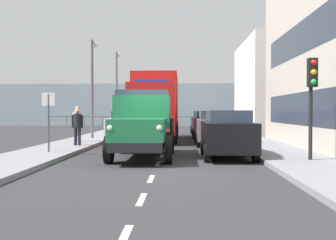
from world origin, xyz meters
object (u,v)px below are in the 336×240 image
car_navy_kerbside_3 (203,122)px  car_white_oppositeside_0 (127,125)px  pedestrian_strolling (77,124)px  traffic_light_near (312,86)px  car_grey_kerbside_1 (215,127)px  lamp_post_promenade (93,79)px  lamp_post_far (117,84)px  street_sign (48,112)px  truck_vintage_green (142,126)px  lorry_cargo_red (156,105)px  car_maroon_kerbside_2 (208,124)px  pedestrian_couple_a (78,121)px  car_black_kerbside_near (227,133)px

car_navy_kerbside_3 → car_white_oppositeside_0: size_ratio=0.92×
car_white_oppositeside_0 → pedestrian_strolling: 5.09m
traffic_light_near → car_grey_kerbside_1: bearing=-71.7°
lamp_post_promenade → lamp_post_far: lamp_post_far is taller
street_sign → lamp_post_promenade: bearing=-88.9°
traffic_light_near → truck_vintage_green: bearing=-14.6°
lorry_cargo_red → pedestrian_strolling: 6.18m
car_navy_kerbside_3 → car_maroon_kerbside_2: bearing=90.0°
car_grey_kerbside_1 → lamp_post_promenade: lamp_post_promenade is taller
pedestrian_strolling → pedestrian_couple_a: 2.48m
lorry_cargo_red → lamp_post_far: lamp_post_far is taller
truck_vintage_green → lamp_post_promenade: lamp_post_promenade is taller
car_maroon_kerbside_2 → street_sign: 12.40m
car_black_kerbside_near → car_maroon_kerbside_2: (0.00, -10.97, 0.00)m
car_navy_kerbside_3 → pedestrian_couple_a: pedestrian_couple_a is taller
car_navy_kerbside_3 → car_white_oppositeside_0: bearing=59.4°
car_white_oppositeside_0 → pedestrian_couple_a: size_ratio=2.58×
car_navy_kerbside_3 → lamp_post_promenade: size_ratio=0.75×
pedestrian_couple_a → car_white_oppositeside_0: bearing=-132.0°
lorry_cargo_red → car_white_oppositeside_0: (1.64, 0.36, -1.18)m
car_navy_kerbside_3 → pedestrian_couple_a: size_ratio=2.37×
pedestrian_couple_a → lamp_post_promenade: lamp_post_promenade is taller
car_navy_kerbside_3 → car_white_oppositeside_0: 9.44m
car_grey_kerbside_1 → traffic_light_near: 7.93m
car_maroon_kerbside_2 → car_black_kerbside_near: bearing=90.0°
lorry_cargo_red → car_grey_kerbside_1: size_ratio=1.91×
truck_vintage_green → pedestrian_couple_a: (3.96, -6.26, 0.04)m
car_grey_kerbside_1 → pedestrian_strolling: pedestrian_strolling is taller
car_black_kerbside_near → car_white_oppositeside_0: 9.69m
car_white_oppositeside_0 → pedestrian_couple_a: 3.30m
car_white_oppositeside_0 → pedestrian_couple_a: (2.20, 2.44, 0.32)m
car_maroon_kerbside_2 → pedestrian_couple_a: pedestrian_couple_a is taller
car_grey_kerbside_1 → car_navy_kerbside_3: bearing=-90.0°
pedestrian_strolling → traffic_light_near: bearing=149.1°
car_black_kerbside_near → lamp_post_far: (7.08, -19.06, 3.14)m
traffic_light_near → lamp_post_promenade: (9.28, -10.52, 1.12)m
truck_vintage_green → lorry_cargo_red: size_ratio=0.69×
lorry_cargo_red → pedestrian_strolling: (3.21, 5.20, -0.96)m
lorry_cargo_red → lamp_post_far: (3.92, -10.29, 1.96)m
truck_vintage_green → lamp_post_promenade: size_ratio=0.99×
pedestrian_couple_a → lamp_post_promenade: size_ratio=0.32×
street_sign → truck_vintage_green: bearing=167.1°
traffic_light_near → pedestrian_strolling: bearing=-30.9°
car_black_kerbside_near → car_navy_kerbside_3: size_ratio=0.90×
car_grey_kerbside_1 → car_maroon_kerbside_2: 5.30m
lamp_post_promenade → traffic_light_near: bearing=131.4°
pedestrian_strolling → pedestrian_couple_a: pedestrian_couple_a is taller
car_black_kerbside_near → traffic_light_near: size_ratio=1.19×
car_black_kerbside_near → pedestrian_strolling: bearing=-29.3°
truck_vintage_green → car_grey_kerbside_1: size_ratio=1.32×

